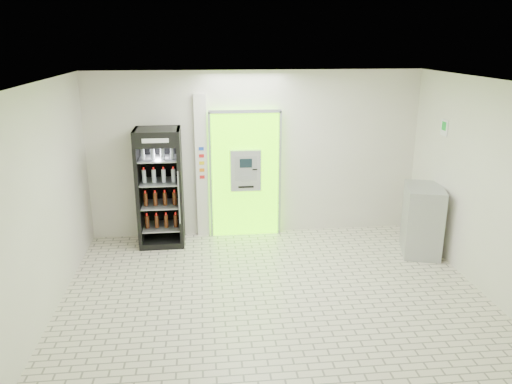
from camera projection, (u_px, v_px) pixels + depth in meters
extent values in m
plane|color=beige|center=(274.00, 295.00, 7.13)|extent=(6.00, 6.00, 0.00)
plane|color=silver|center=(256.00, 154.00, 9.06)|extent=(6.00, 0.00, 6.00)
plane|color=silver|center=(317.00, 282.00, 4.31)|extent=(6.00, 0.00, 6.00)
plane|color=silver|center=(44.00, 203.00, 6.38)|extent=(0.00, 5.00, 5.00)
plane|color=silver|center=(487.00, 189.00, 6.99)|extent=(0.00, 5.00, 5.00)
plane|color=white|center=(277.00, 82.00, 6.24)|extent=(6.00, 6.00, 0.00)
cube|color=#61F300|center=(245.00, 174.00, 9.08)|extent=(1.20, 0.12, 2.30)
cube|color=gray|center=(245.00, 112.00, 8.67)|extent=(1.28, 0.04, 0.06)
cube|color=gray|center=(211.00, 176.00, 8.95)|extent=(0.04, 0.04, 2.30)
cube|color=gray|center=(280.00, 174.00, 9.08)|extent=(0.04, 0.04, 2.30)
cube|color=black|center=(251.00, 209.00, 9.23)|extent=(0.62, 0.01, 0.67)
cube|color=black|center=(226.00, 130.00, 8.75)|extent=(0.22, 0.01, 0.18)
cube|color=#A1A3A8|center=(246.00, 170.00, 8.94)|extent=(0.55, 0.12, 0.75)
cube|color=black|center=(246.00, 163.00, 8.84)|extent=(0.22, 0.01, 0.16)
cube|color=gray|center=(246.00, 178.00, 8.92)|extent=(0.16, 0.01, 0.12)
cube|color=black|center=(255.00, 170.00, 8.89)|extent=(0.09, 0.01, 0.02)
cube|color=black|center=(246.00, 187.00, 8.97)|extent=(0.28, 0.01, 0.03)
cube|color=silver|center=(202.00, 167.00, 8.97)|extent=(0.22, 0.10, 2.60)
cube|color=#193FB2|center=(201.00, 149.00, 8.82)|extent=(0.09, 0.01, 0.06)
cube|color=red|center=(201.00, 156.00, 8.86)|extent=(0.09, 0.01, 0.06)
cube|color=yellow|center=(202.00, 163.00, 8.89)|extent=(0.09, 0.01, 0.06)
cube|color=orange|center=(202.00, 170.00, 8.93)|extent=(0.09, 0.01, 0.06)
cube|color=red|center=(202.00, 177.00, 8.97)|extent=(0.09, 0.01, 0.06)
cube|color=black|center=(160.00, 188.00, 8.68)|extent=(0.78, 0.71, 2.06)
cube|color=black|center=(161.00, 182.00, 8.99)|extent=(0.77, 0.06, 2.06)
cube|color=red|center=(155.00, 141.00, 8.09)|extent=(0.76, 0.01, 0.25)
cube|color=white|center=(155.00, 141.00, 8.08)|extent=(0.43, 0.01, 0.07)
cube|color=black|center=(163.00, 240.00, 8.97)|extent=(0.78, 0.71, 0.10)
cylinder|color=gray|center=(179.00, 198.00, 8.39)|extent=(0.02, 0.02, 0.93)
cube|color=gray|center=(162.00, 226.00, 8.89)|extent=(0.66, 0.60, 0.02)
cube|color=gray|center=(161.00, 204.00, 8.77)|extent=(0.66, 0.60, 0.02)
cube|color=gray|center=(160.00, 182.00, 8.65)|extent=(0.66, 0.60, 0.02)
cube|color=gray|center=(158.00, 159.00, 8.53)|extent=(0.66, 0.60, 0.02)
cube|color=#A1A3A8|center=(422.00, 220.00, 8.42)|extent=(0.81, 1.00, 1.17)
cube|color=gray|center=(406.00, 217.00, 8.37)|extent=(0.25, 0.82, 0.01)
cube|color=white|center=(444.00, 128.00, 8.14)|extent=(0.02, 0.22, 0.26)
cube|color=#0B7E20|center=(444.00, 126.00, 8.13)|extent=(0.00, 0.14, 0.14)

